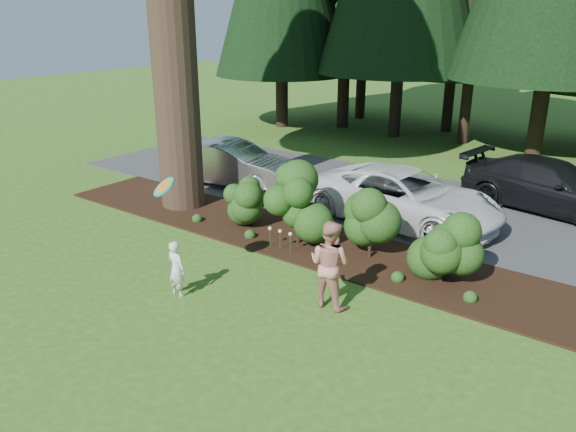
% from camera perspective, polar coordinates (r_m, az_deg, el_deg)
% --- Properties ---
extents(ground, '(80.00, 80.00, 0.00)m').
position_cam_1_polar(ground, '(11.52, -6.89, -7.83)').
color(ground, '#2C5819').
rests_on(ground, ground).
extents(mulch_bed, '(16.00, 2.50, 0.05)m').
position_cam_1_polar(mulch_bed, '(13.81, 2.32, -2.68)').
color(mulch_bed, black).
rests_on(mulch_bed, ground).
extents(driveway, '(22.00, 6.00, 0.03)m').
position_cam_1_polar(driveway, '(17.28, 10.27, 1.74)').
color(driveway, '#38383A').
rests_on(driveway, ground).
extents(shrub_row, '(6.53, 1.60, 1.61)m').
position_cam_1_polar(shrub_row, '(13.05, 4.89, -0.43)').
color(shrub_row, '#1D4314').
rests_on(shrub_row, ground).
extents(lily_cluster, '(0.69, 0.09, 0.57)m').
position_cam_1_polar(lily_cluster, '(13.15, -0.81, -1.65)').
color(lily_cluster, '#1D4314').
rests_on(lily_cluster, ground).
extents(car_silver_wagon, '(4.52, 2.32, 1.42)m').
position_cam_1_polar(car_silver_wagon, '(18.24, -5.74, 5.32)').
color(car_silver_wagon, silver).
rests_on(car_silver_wagon, driveway).
extents(car_white_suv, '(5.38, 2.79, 1.45)m').
position_cam_1_polar(car_white_suv, '(15.13, 11.69, 1.93)').
color(car_white_suv, white).
rests_on(car_white_suv, driveway).
extents(car_dark_suv, '(5.15, 2.72, 1.42)m').
position_cam_1_polar(car_dark_suv, '(17.45, 25.10, 2.80)').
color(car_dark_suv, black).
rests_on(car_dark_suv, driveway).
extents(child, '(0.44, 0.30, 1.17)m').
position_cam_1_polar(child, '(11.34, -11.27, -5.27)').
color(child, white).
rests_on(child, ground).
extents(adult, '(0.84, 0.66, 1.74)m').
position_cam_1_polar(adult, '(10.68, 4.24, -4.88)').
color(adult, red).
rests_on(adult, ground).
extents(frisbee, '(0.56, 0.42, 0.44)m').
position_cam_1_polar(frisbee, '(10.96, -12.49, 2.92)').
color(frisbee, teal).
rests_on(frisbee, ground).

